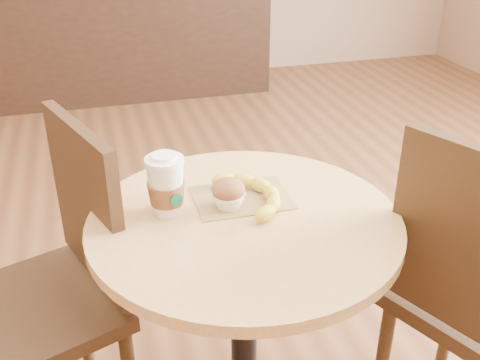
# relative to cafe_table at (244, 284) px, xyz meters

# --- Properties ---
(cafe_table) EXTENTS (0.75, 0.75, 0.75)m
(cafe_table) POSITION_rel_cafe_table_xyz_m (0.00, 0.00, 0.00)
(cafe_table) COLOR black
(cafe_table) RESTS_ON ground
(chair_left) EXTENTS (0.54, 0.54, 0.95)m
(chair_left) POSITION_rel_cafe_table_xyz_m (-0.48, 0.16, -0.03)
(chair_left) COLOR #342212
(chair_left) RESTS_ON ground
(service_counter) EXTENTS (2.30, 0.65, 1.04)m
(service_counter) POSITION_rel_cafe_table_xyz_m (-0.05, 3.23, -0.03)
(service_counter) COLOR black
(service_counter) RESTS_ON ground
(kraft_bag) EXTENTS (0.24, 0.18, 0.00)m
(kraft_bag) POSITION_rel_cafe_table_xyz_m (0.02, 0.09, 0.20)
(kraft_bag) COLOR olive
(kraft_bag) RESTS_ON cafe_table
(coffee_cup) EXTENTS (0.09, 0.09, 0.15)m
(coffee_cup) POSITION_rel_cafe_table_xyz_m (-0.17, 0.07, 0.27)
(coffee_cup) COLOR white
(coffee_cup) RESTS_ON cafe_table
(muffin) EXTENTS (0.08, 0.08, 0.08)m
(muffin) POSITION_rel_cafe_table_xyz_m (-0.03, 0.05, 0.24)
(muffin) COLOR white
(muffin) RESTS_ON kraft_bag
(banana) EXTENTS (0.21, 0.28, 0.04)m
(banana) POSITION_rel_cafe_table_xyz_m (0.04, 0.07, 0.22)
(banana) COLOR gold
(banana) RESTS_ON kraft_bag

